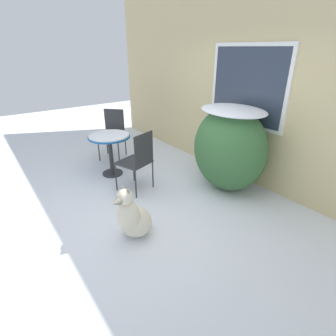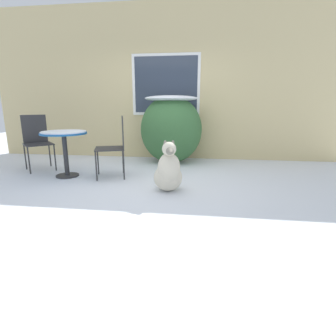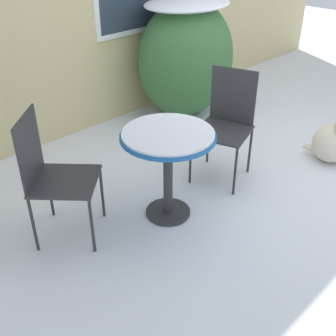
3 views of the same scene
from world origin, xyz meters
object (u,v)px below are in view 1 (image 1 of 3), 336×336
Objects in this scene: patio_table at (110,143)px; patio_chair_near_table at (113,132)px; dog at (133,218)px; patio_chair_far_side at (138,159)px.

patio_chair_near_table reaches higher than patio_table.
dog is (2.66, -1.03, -0.29)m from patio_chair_near_table.
patio_table is at bearing -102.69° from patio_chair_far_side.
patio_chair_near_table is 2.87m from dog.
patio_chair_near_table is at bearing 151.28° from patio_table.
patio_table is 1.04× the size of dog.
patio_chair_near_table is 1.37× the size of dog.
dog is at bearing 37.32° from patio_chair_far_side.
dog is at bearing -17.62° from patio_table.
patio_chair_far_side reaches higher than patio_table.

